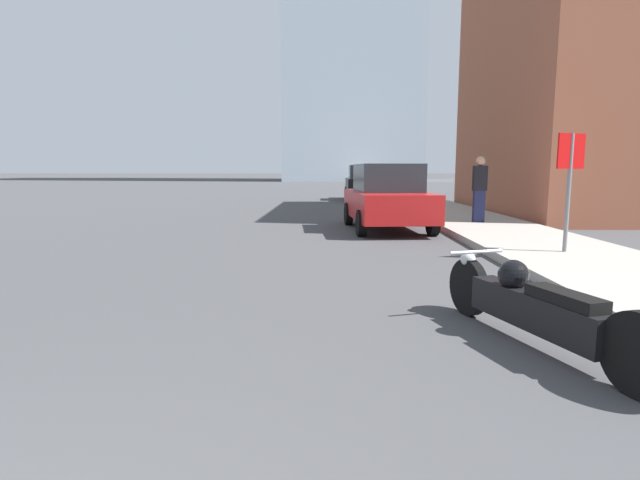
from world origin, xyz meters
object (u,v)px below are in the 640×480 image
object	(u,v)px
parked_car_red	(387,198)
stop_sign	(570,171)
motorcycle	(533,306)
parked_car_black	(364,183)
pedestrian	(479,188)

from	to	relation	value
parked_car_red	stop_sign	bearing A→B (deg)	-63.79
motorcycle	stop_sign	bearing A→B (deg)	44.55
parked_car_black	pedestrian	bearing A→B (deg)	-79.31
parked_car_black	pedestrian	xyz separation A→B (m)	(2.29, -12.36, 0.18)
parked_car_red	parked_car_black	xyz separation A→B (m)	(0.28, 12.98, 0.04)
parked_car_red	stop_sign	distance (m)	5.12
parked_car_black	stop_sign	distance (m)	17.49
parked_car_black	motorcycle	bearing A→B (deg)	-89.72
stop_sign	pedestrian	distance (m)	4.98
parked_car_black	stop_sign	xyz separation A→B (m)	(2.34, -17.32, 0.66)
parked_car_red	stop_sign	size ratio (longest dim) A/B	2.04
parked_car_red	stop_sign	xyz separation A→B (m)	(2.61, -4.34, 0.70)
motorcycle	stop_sign	size ratio (longest dim) A/B	1.28
parked_car_black	stop_sign	world-z (taller)	stop_sign
parked_car_black	pedestrian	world-z (taller)	pedestrian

